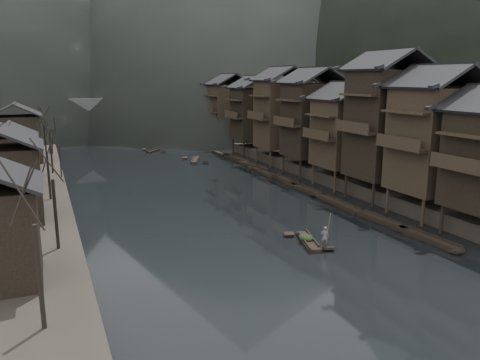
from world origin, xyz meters
TOP-DOWN VIEW (x-y plane):
  - water at (0.00, 0.00)m, footprint 300.00×300.00m
  - right_bank at (35.00, 40.00)m, footprint 40.00×200.00m
  - stilt_houses at (17.28, 19.19)m, footprint 9.00×67.60m
  - left_houses at (-20.50, 20.12)m, footprint 8.10×53.20m
  - bare_trees at (-17.00, 13.81)m, footprint 3.90×61.91m
  - moored_sampans at (11.56, 18.18)m, footprint 2.52×54.99m
  - midriver_boats at (3.63, 43.07)m, footprint 7.29×17.97m
  - stone_bridge at (-0.00, 72.00)m, footprint 40.00×6.00m
  - hero_sampan at (2.25, -3.28)m, footprint 2.29×4.97m
  - cargo_heap at (2.18, -3.07)m, footprint 1.09×1.42m
  - boatman at (2.75, -4.94)m, footprint 0.74×0.69m
  - bamboo_pole at (2.95, -4.94)m, footprint 1.09×2.31m

SIDE VIEW (x-z plane):
  - water at x=0.00m, z-range 0.00..0.00m
  - hero_sampan at x=2.25m, z-range -0.01..0.42m
  - midriver_boats at x=3.63m, z-range -0.02..0.43m
  - moored_sampans at x=11.56m, z-range -0.03..0.44m
  - cargo_heap at x=2.18m, z-range 0.43..1.09m
  - right_bank at x=35.00m, z-range 0.00..1.80m
  - boatman at x=2.75m, z-range 0.43..2.13m
  - bamboo_pole at x=2.95m, z-range 2.13..6.15m
  - stone_bridge at x=0.00m, z-range 0.61..9.61m
  - left_houses at x=-20.50m, z-range 1.30..10.02m
  - bare_trees at x=-17.00m, z-range 2.69..10.50m
  - stilt_houses at x=17.28m, z-range 0.80..17.25m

